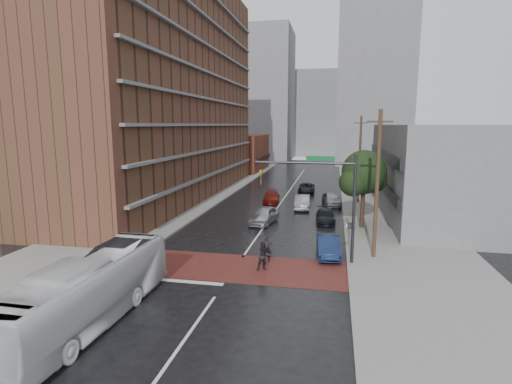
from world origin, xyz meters
The scene contains 24 objects.
ground centered at (0.00, 0.00, 0.00)m, with size 160.00×160.00×0.00m, color black.
crosswalk centered at (0.00, 0.50, 0.01)m, with size 14.00×5.00×0.02m, color maroon.
sidewalk_west centered at (-11.50, 25.00, 0.07)m, with size 9.00×90.00×0.15m, color gray.
sidewalk_east centered at (11.50, 25.00, 0.07)m, with size 9.00×90.00×0.15m, color gray.
apartment_block centered at (-14.00, 24.00, 14.00)m, with size 10.00×44.00×28.00m, color brown.
storefront_west centered at (-12.00, 54.00, 3.50)m, with size 8.00×16.00×7.00m, color brown.
building_east centered at (16.50, 20.00, 4.50)m, with size 11.00×26.00×9.00m, color gray.
distant_tower_west centered at (-14.00, 78.00, 16.00)m, with size 18.00×16.00×32.00m, color gray.
distant_tower_east centered at (14.00, 72.00, 18.00)m, with size 16.00×14.00×36.00m, color gray.
distant_tower_center centered at (0.00, 95.00, 12.00)m, with size 12.00×10.00×24.00m, color gray.
street_tree centered at (8.52, 12.03, 4.73)m, with size 4.20×4.10×6.90m.
signal_mast centered at (5.85, 2.50, 4.73)m, with size 6.50×0.30×7.20m.
utility_pole_near centered at (8.80, 4.00, 5.14)m, with size 1.60×0.26×10.00m.
utility_pole_far centered at (8.80, 24.00, 5.14)m, with size 1.60×0.26×10.00m.
transit_bus centered at (-4.79, -7.84, 1.54)m, with size 2.59×11.06×3.08m, color silver.
pedestrian_a centered at (1.79, 1.99, 0.90)m, with size 0.65×0.43×1.79m, color black.
pedestrian_b centered at (1.84, 0.39, 0.91)m, with size 0.89×0.69×1.83m, color black.
car_travel_a centered at (-0.22, 12.24, 0.78)m, with size 1.85×4.59×1.56m, color #B8BAC1.
car_travel_b centered at (2.71, 19.32, 0.74)m, with size 1.57×4.49×1.48m, color #AAABB2.
car_travel_c centered at (-1.11, 22.24, 0.65)m, with size 1.81×4.46×1.29m, color #65110B.
suv_travel centered at (2.43, 29.87, 0.63)m, with size 2.11×4.57×1.27m, color black.
car_parked_near centered at (5.75, 4.00, 0.70)m, with size 1.47×4.22×1.39m, color #15244C.
car_parked_mid centered at (5.32, 13.65, 0.60)m, with size 1.69×4.17×1.21m, color black.
car_parked_far centered at (5.77, 21.81, 0.76)m, with size 1.79×4.45×1.51m, color #929599.
Camera 1 is at (6.00, -23.06, 9.02)m, focal length 28.00 mm.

